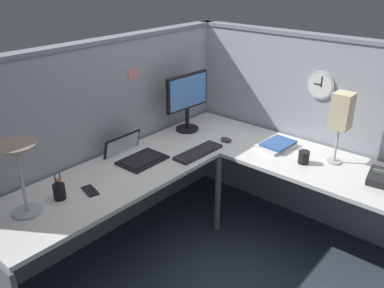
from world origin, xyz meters
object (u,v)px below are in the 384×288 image
coffee_mug (304,157)px  wall_clock (321,85)px  laptop (133,154)px  desk_lamp_paper (342,113)px  pen_cup (59,191)px  cell_phone (90,191)px  monitor (187,98)px  computer_mouse (226,140)px  desk_lamp_dome (17,157)px  book_stack (277,145)px  keyboard (198,152)px

coffee_mug → wall_clock: bearing=15.5°
laptop → coffee_mug: size_ratio=4.00×
desk_lamp_paper → wall_clock: wall_clock is taller
pen_cup → cell_phone: bearing=-22.8°
wall_clock → cell_phone: bearing=156.1°
pen_cup → desk_lamp_paper: bearing=-34.4°
monitor → desk_lamp_paper: size_ratio=0.94×
computer_mouse → desk_lamp_paper: (0.22, -0.83, 0.37)m
desk_lamp_dome → pen_cup: 0.38m
cell_phone → book_stack: bearing=-9.0°
computer_mouse → book_stack: book_stack is taller
keyboard → pen_cup: (-1.06, 0.24, 0.04)m
pen_cup → wall_clock: bearing=-23.8°
book_stack → cell_phone: bearing=157.4°
monitor → book_stack: bearing=-76.6°
desk_lamp_dome → keyboard: bearing=-11.2°
cell_phone → book_stack: book_stack is taller
desk_lamp_paper → coffee_mug: 0.41m
laptop → cell_phone: laptop is taller
computer_mouse → book_stack: (0.17, -0.38, 0.00)m
monitor → desk_lamp_paper: bearing=-79.2°
keyboard → laptop: bearing=140.2°
computer_mouse → desk_lamp_dome: bearing=170.0°
monitor → pen_cup: bearing=-174.3°
computer_mouse → wall_clock: wall_clock is taller
keyboard → wall_clock: bearing=-34.2°
desk_lamp_dome → cell_phone: desk_lamp_dome is taller
book_stack → monitor: bearing=103.4°
desk_lamp_paper → desk_lamp_dome: bearing=148.6°
cell_phone → wall_clock: wall_clock is taller
keyboard → pen_cup: pen_cup is taller
laptop → desk_lamp_paper: 1.53m
keyboard → book_stack: size_ratio=1.36×
cell_phone → coffee_mug: (1.26, -0.86, 0.04)m
desk_lamp_dome → cell_phone: 0.53m
computer_mouse → desk_lamp_dome: (-1.59, 0.28, 0.35)m
desk_lamp_dome → pen_cup: size_ratio=2.47×
book_stack → coffee_mug: size_ratio=3.29×
desk_lamp_paper → coffee_mug: desk_lamp_paper is taller
monitor → pen_cup: 1.39m
computer_mouse → desk_lamp_dome: size_ratio=0.23×
wall_clock → book_stack: bearing=150.7°
laptop → pen_cup: 0.69m
computer_mouse → cell_phone: (-1.21, 0.20, -0.01)m
coffee_mug → wall_clock: 0.61m
desk_lamp_paper → monitor: bearing=100.8°
pen_cup → cell_phone: 0.19m
keyboard → computer_mouse: 0.32m
desk_lamp_dome → computer_mouse: bearing=-10.0°
computer_mouse → wall_clock: 0.85m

